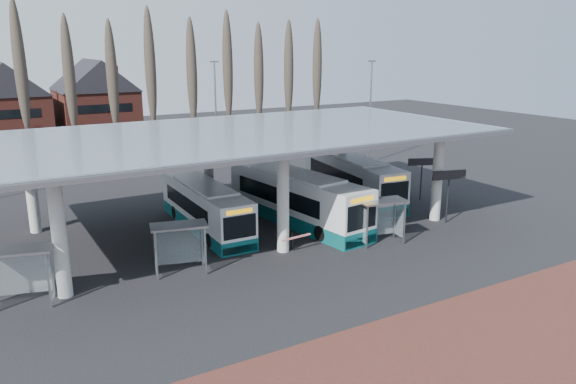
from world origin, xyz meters
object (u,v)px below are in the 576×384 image
bus_2 (296,199)px  bus_3 (351,178)px  shelter_2 (380,211)px  bus_1 (205,207)px  shelter_1 (179,237)px  shelter_0 (19,263)px

bus_2 → bus_3: size_ratio=1.04×
bus_3 → shelter_2: 10.45m
bus_1 → bus_2: (5.83, -1.77, 0.20)m
bus_2 → bus_3: 7.67m
bus_1 → shelter_1: (-3.93, -6.18, 0.53)m
shelter_1 → bus_2: bearing=38.2°
shelter_1 → bus_3: bearing=38.3°
shelter_1 → shelter_2: shelter_2 is taller
bus_1 → shelter_2: bus_1 is taller
bus_1 → shelter_1: 7.35m
shelter_0 → shelter_1: (7.59, -0.06, -0.06)m
bus_1 → bus_2: bus_2 is taller
shelter_0 → shelter_2: size_ratio=1.04×
bus_3 → shelter_2: size_ratio=3.87×
shelter_0 → shelter_1: 7.59m
bus_3 → shelter_1: bus_3 is taller
bus_2 → bus_3: (6.97, 3.19, -0.07)m
shelter_0 → shelter_2: (19.59, -1.76, -0.04)m
bus_2 → shelter_2: bus_2 is taller
bus_2 → bus_3: bus_2 is taller
bus_1 → bus_3: (12.80, 1.42, 0.14)m
bus_1 → shelter_0: size_ratio=3.34×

